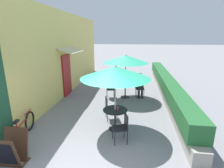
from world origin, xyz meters
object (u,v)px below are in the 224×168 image
Objects in this scene: menu_board at (11,149)px; seated_patron_mid_right at (140,84)px; cafe_chair_mid_right at (140,87)px; cafe_chair_mid_left at (111,88)px; patio_table_mid at (125,87)px; cafe_chair_near_left at (122,126)px; patio_umbrella_mid at (126,59)px; cafe_chair_near_right at (109,106)px; patio_umbrella_near at (115,72)px; coffee_cup_mid at (126,83)px; coffee_cup_near at (118,109)px; patio_table_near at (115,115)px; bicycle_leaning at (22,128)px.

seated_patron_mid_right is at bearing 57.42° from menu_board.
menu_board is (-3.13, -5.39, -0.10)m from cafe_chair_mid_right.
seated_patron_mid_right reaches higher than cafe_chair_mid_left.
seated_patron_mid_right reaches higher than patio_table_mid.
cafe_chair_near_left is 0.70× the size of seated_patron_mid_right.
cafe_chair_near_right is at bearing -99.77° from patio_umbrella_mid.
patio_umbrella_near is 3.47m from coffee_cup_mid.
coffee_cup_mid is (0.15, 3.25, -1.19)m from patio_umbrella_near.
patio_umbrella_mid reaches higher than patio_table_mid.
menu_board is at bearing 48.99° from cafe_chair_mid_right.
coffee_cup_near is at bearing 0.11° from cafe_chair_near_left.
patio_table_near is 3.19m from patio_table_mid.
coffee_cup_near is (-0.21, 0.67, 0.24)m from cafe_chair_near_left.
cafe_chair_mid_left is at bearing -159.06° from coffee_cup_mid.
patio_umbrella_near is 3.49m from patio_table_mid.
patio_umbrella_mid reaches higher than cafe_chair_near_left.
cafe_chair_mid_left is 4.44m from bicycle_leaning.
coffee_cup_near is at bearing -90.96° from patio_table_mid.
seated_patron_mid_right reaches higher than coffee_cup_near.
cafe_chair_mid_left is (-0.58, 2.97, -0.01)m from patio_table_near.
cafe_chair_mid_left is 1.49m from seated_patron_mid_right.
menu_board is at bearing -115.07° from patio_umbrella_mid.
bicycle_leaning is at bearing 76.87° from cafe_chair_near_left.
cafe_chair_near_right is at bearing 113.25° from patio_table_near.
patio_umbrella_mid is 5.25m from bicycle_leaning.
patio_table_mid is (0.14, 3.19, -1.42)m from patio_umbrella_near.
menu_board is (-2.37, -1.97, -0.34)m from coffee_cup_near.
patio_umbrella_mid is at bearing -15.04° from cafe_chair_near_left.
menu_board is at bearing -115.07° from patio_table_mid.
coffee_cup_near is 3.27m from coffee_cup_mid.
patio_umbrella_near is 1.61m from cafe_chair_near_left.
coffee_cup_mid is at bearing -7.74° from seated_patron_mid_right.
seated_patron_mid_right is at bearing 138.53° from cafe_chair_near_right.
cafe_chair_near_right and cafe_chair_mid_left have the same top height.
cafe_chair_mid_left is at bearing -3.96° from cafe_chair_near_left.
patio_umbrella_near is 1.00× the size of patio_umbrella_mid.
patio_table_near is 0.92× the size of cafe_chair_near_left.
coffee_cup_mid is at bearing 152.71° from cafe_chair_near_right.
patio_table_near is 8.93× the size of coffee_cup_mid.
cafe_chair_near_left is 0.74m from coffee_cup_near.
coffee_cup_near is 0.10× the size of cafe_chair_mid_left.
patio_umbrella_near reaches higher than coffee_cup_near.
seated_patron_mid_right is (1.17, 2.61, 0.17)m from cafe_chair_near_right.
patio_table_mid is 8.93× the size of coffee_cup_mid.
patio_table_mid is 0.64× the size of seated_patron_mid_right.
cafe_chair_near_right is 2.62m from coffee_cup_mid.
patio_table_mid is 0.75m from cafe_chair_mid_left.
patio_umbrella_mid reaches higher than cafe_chair_mid_right.
bicycle_leaning is (-2.87, -4.10, -0.19)m from patio_table_mid.
patio_umbrella_mid is 1.75× the size of seated_patron_mid_right.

